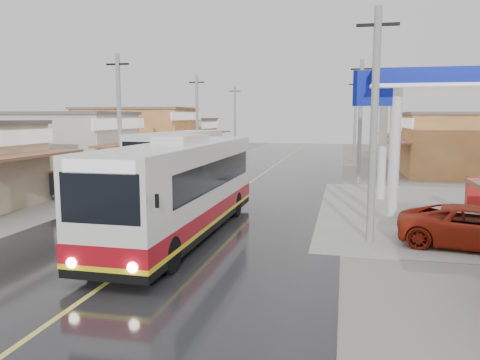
% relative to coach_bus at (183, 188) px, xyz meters
% --- Properties ---
extents(ground, '(120.00, 120.00, 0.00)m').
position_rel_coach_bus_xyz_m(ground, '(-0.32, 0.58, -1.79)').
color(ground, slate).
rests_on(ground, ground).
extents(road, '(12.00, 90.00, 0.02)m').
position_rel_coach_bus_xyz_m(road, '(-0.32, 15.58, -1.78)').
color(road, black).
rests_on(road, ground).
extents(centre_line, '(0.15, 90.00, 0.01)m').
position_rel_coach_bus_xyz_m(centre_line, '(-0.32, 15.58, -1.76)').
color(centre_line, '#D8CC4C').
rests_on(centre_line, road).
extents(shopfronts_left, '(11.00, 44.00, 5.20)m').
position_rel_coach_bus_xyz_m(shopfronts_left, '(-13.32, 18.58, -1.79)').
color(shopfronts_left, tan).
rests_on(shopfronts_left, ground).
extents(utility_poles_left, '(1.60, 50.00, 8.00)m').
position_rel_coach_bus_xyz_m(utility_poles_left, '(-7.32, 16.58, -1.79)').
color(utility_poles_left, gray).
rests_on(utility_poles_left, ground).
extents(utility_poles_right, '(1.60, 36.00, 8.00)m').
position_rel_coach_bus_xyz_m(utility_poles_right, '(6.68, 15.58, -1.79)').
color(utility_poles_right, gray).
rests_on(utility_poles_right, ground).
extents(coach_bus, '(2.82, 11.89, 3.70)m').
position_rel_coach_bus_xyz_m(coach_bus, '(0.00, 0.00, 0.00)').
color(coach_bus, silver).
rests_on(coach_bus, road).
extents(second_bus, '(3.59, 10.22, 3.33)m').
position_rel_coach_bus_xyz_m(second_bus, '(-5.15, 13.56, 0.00)').
color(second_bus, silver).
rests_on(second_bus, road).
extents(jeepney, '(5.43, 3.27, 1.41)m').
position_rel_coach_bus_xyz_m(jeepney, '(10.14, 0.54, -1.08)').
color(jeepney, '#A12310').
rests_on(jeepney, ground).
extents(cyclist, '(0.76, 1.76, 1.85)m').
position_rel_coach_bus_xyz_m(cyclist, '(-4.29, 10.50, -1.18)').
color(cyclist, black).
rests_on(cyclist, ground).
extents(tricycle_near, '(1.34, 2.02, 1.54)m').
position_rel_coach_bus_xyz_m(tricycle_near, '(-9.20, 6.28, -0.91)').
color(tricycle_near, '#26262D').
rests_on(tricycle_near, ground).
extents(tricycle_far, '(1.59, 2.30, 1.69)m').
position_rel_coach_bus_xyz_m(tricycle_far, '(-7.96, 13.88, -0.82)').
color(tricycle_far, '#26262D').
rests_on(tricycle_far, ground).
extents(tyre_stack, '(0.92, 0.92, 0.47)m').
position_rel_coach_bus_xyz_m(tyre_stack, '(-6.99, 7.37, -1.55)').
color(tyre_stack, black).
rests_on(tyre_stack, ground).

